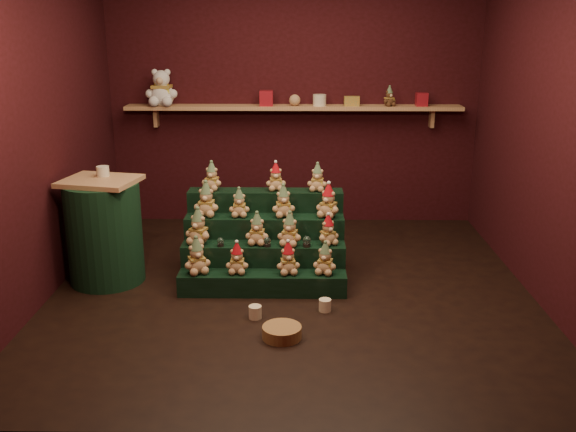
{
  "coord_description": "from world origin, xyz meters",
  "views": [
    {
      "loc": [
        0.04,
        -5.04,
        2.19
      ],
      "look_at": [
        -0.03,
        0.25,
        0.58
      ],
      "focal_mm": 40.0,
      "sensor_mm": 36.0,
      "label": 1
    }
  ],
  "objects_px": {
    "riser_tier_front": "(262,283)",
    "snow_globe_a": "(220,242)",
    "mug_right": "(325,305)",
    "snow_globe_c": "(307,241)",
    "mug_left": "(255,312)",
    "side_table": "(104,231)",
    "mini_christmas_tree": "(203,276)",
    "wicker_basket": "(282,332)",
    "white_bear": "(161,83)",
    "brown_bear": "(389,96)",
    "snow_globe_b": "(267,242)"
  },
  "relations": [
    {
      "from": "wicker_basket",
      "to": "white_bear",
      "type": "bearing_deg",
      "value": 116.24
    },
    {
      "from": "mini_christmas_tree",
      "to": "brown_bear",
      "type": "height_order",
      "value": "brown_bear"
    },
    {
      "from": "snow_globe_b",
      "to": "snow_globe_c",
      "type": "distance_m",
      "value": 0.33
    },
    {
      "from": "riser_tier_front",
      "to": "white_bear",
      "type": "distance_m",
      "value": 2.69
    },
    {
      "from": "snow_globe_b",
      "to": "snow_globe_c",
      "type": "bearing_deg",
      "value": 0.0
    },
    {
      "from": "snow_globe_a",
      "to": "mug_right",
      "type": "bearing_deg",
      "value": -29.45
    },
    {
      "from": "snow_globe_b",
      "to": "side_table",
      "type": "relative_size",
      "value": 0.09
    },
    {
      "from": "mug_left",
      "to": "mug_right",
      "type": "xyz_separation_m",
      "value": [
        0.54,
        0.14,
        -0.0
      ]
    },
    {
      "from": "snow_globe_a",
      "to": "snow_globe_b",
      "type": "bearing_deg",
      "value": 0.0
    },
    {
      "from": "wicker_basket",
      "to": "mug_right",
      "type": "bearing_deg",
      "value": 54.06
    },
    {
      "from": "riser_tier_front",
      "to": "snow_globe_c",
      "type": "height_order",
      "value": "snow_globe_c"
    },
    {
      "from": "riser_tier_front",
      "to": "mug_left",
      "type": "bearing_deg",
      "value": -93.84
    },
    {
      "from": "snow_globe_c",
      "to": "side_table",
      "type": "relative_size",
      "value": 0.1
    },
    {
      "from": "mini_christmas_tree",
      "to": "side_table",
      "type": "bearing_deg",
      "value": 163.79
    },
    {
      "from": "riser_tier_front",
      "to": "wicker_basket",
      "type": "relative_size",
      "value": 4.92
    },
    {
      "from": "brown_bear",
      "to": "mug_right",
      "type": "bearing_deg",
      "value": -135.11
    },
    {
      "from": "snow_globe_c",
      "to": "mini_christmas_tree",
      "type": "height_order",
      "value": "snow_globe_c"
    },
    {
      "from": "brown_bear",
      "to": "side_table",
      "type": "bearing_deg",
      "value": -174.44
    },
    {
      "from": "riser_tier_front",
      "to": "side_table",
      "type": "distance_m",
      "value": 1.44
    },
    {
      "from": "mug_right",
      "to": "white_bear",
      "type": "xyz_separation_m",
      "value": [
        -1.67,
        2.26,
        1.51
      ]
    },
    {
      "from": "riser_tier_front",
      "to": "mug_right",
      "type": "distance_m",
      "value": 0.61
    },
    {
      "from": "mug_left",
      "to": "white_bear",
      "type": "relative_size",
      "value": 0.21
    },
    {
      "from": "brown_bear",
      "to": "mini_christmas_tree",
      "type": "bearing_deg",
      "value": -159.22
    },
    {
      "from": "riser_tier_front",
      "to": "snow_globe_a",
      "type": "height_order",
      "value": "snow_globe_a"
    },
    {
      "from": "mini_christmas_tree",
      "to": "mug_right",
      "type": "distance_m",
      "value": 1.07
    },
    {
      "from": "snow_globe_c",
      "to": "mini_christmas_tree",
      "type": "relative_size",
      "value": 0.3
    },
    {
      "from": "side_table",
      "to": "wicker_basket",
      "type": "distance_m",
      "value": 1.92
    },
    {
      "from": "snow_globe_c",
      "to": "mini_christmas_tree",
      "type": "distance_m",
      "value": 0.92
    },
    {
      "from": "side_table",
      "to": "mug_right",
      "type": "distance_m",
      "value": 2.02
    },
    {
      "from": "snow_globe_a",
      "to": "mug_left",
      "type": "xyz_separation_m",
      "value": [
        0.33,
        -0.63,
        -0.35
      ]
    },
    {
      "from": "mug_right",
      "to": "brown_bear",
      "type": "xyz_separation_m",
      "value": [
        0.75,
        2.26,
        1.37
      ]
    },
    {
      "from": "snow_globe_a",
      "to": "white_bear",
      "type": "xyz_separation_m",
      "value": [
        -0.8,
        1.77,
        1.16
      ]
    },
    {
      "from": "riser_tier_front",
      "to": "brown_bear",
      "type": "bearing_deg",
      "value": 56.86
    },
    {
      "from": "snow_globe_b",
      "to": "brown_bear",
      "type": "distance_m",
      "value": 2.38
    },
    {
      "from": "snow_globe_a",
      "to": "snow_globe_c",
      "type": "xyz_separation_m",
      "value": [
        0.73,
        0.0,
        0.01
      ]
    },
    {
      "from": "mug_left",
      "to": "wicker_basket",
      "type": "distance_m",
      "value": 0.38
    },
    {
      "from": "side_table",
      "to": "mini_christmas_tree",
      "type": "xyz_separation_m",
      "value": [
        0.88,
        -0.25,
        -0.3
      ]
    },
    {
      "from": "snow_globe_a",
      "to": "side_table",
      "type": "height_order",
      "value": "side_table"
    },
    {
      "from": "snow_globe_c",
      "to": "white_bear",
      "type": "height_order",
      "value": "white_bear"
    },
    {
      "from": "snow_globe_c",
      "to": "wicker_basket",
      "type": "relative_size",
      "value": 0.33
    },
    {
      "from": "snow_globe_c",
      "to": "mug_right",
      "type": "xyz_separation_m",
      "value": [
        0.14,
        -0.49,
        -0.36
      ]
    },
    {
      "from": "riser_tier_front",
      "to": "side_table",
      "type": "height_order",
      "value": "side_table"
    },
    {
      "from": "brown_bear",
      "to": "white_bear",
      "type": "bearing_deg",
      "value": 153.23
    },
    {
      "from": "mug_right",
      "to": "snow_globe_a",
      "type": "bearing_deg",
      "value": 150.55
    },
    {
      "from": "riser_tier_front",
      "to": "snow_globe_a",
      "type": "bearing_deg",
      "value": 156.08
    },
    {
      "from": "snow_globe_a",
      "to": "snow_globe_b",
      "type": "height_order",
      "value": "snow_globe_b"
    },
    {
      "from": "mug_left",
      "to": "wicker_basket",
      "type": "xyz_separation_m",
      "value": [
        0.21,
        -0.32,
        -0.01
      ]
    },
    {
      "from": "snow_globe_c",
      "to": "mini_christmas_tree",
      "type": "xyz_separation_m",
      "value": [
        -0.87,
        -0.15,
        -0.25
      ]
    },
    {
      "from": "side_table",
      "to": "mug_right",
      "type": "relative_size",
      "value": 9.44
    },
    {
      "from": "snow_globe_c",
      "to": "mug_left",
      "type": "height_order",
      "value": "snow_globe_c"
    }
  ]
}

